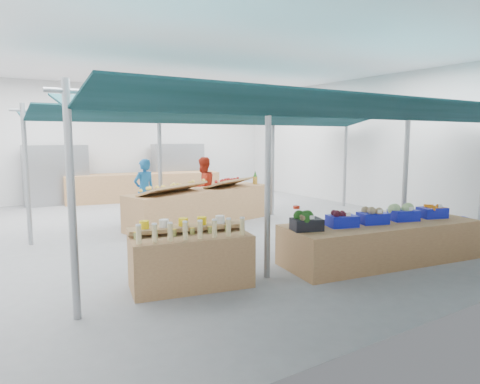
{
  "coord_description": "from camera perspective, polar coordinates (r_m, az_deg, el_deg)",
  "views": [
    {
      "loc": [
        -5.07,
        -9.5,
        2.31
      ],
      "look_at": [
        0.01,
        -1.6,
        1.09
      ],
      "focal_mm": 32.0,
      "sensor_mm": 36.0,
      "label": 1
    }
  ],
  "objects": [
    {
      "name": "back_shelving_right",
      "position": [
        17.09,
        -8.21,
        2.94
      ],
      "size": [
        2.0,
        0.5,
        2.0
      ],
      "primitive_type": "cube",
      "color": "#B23F33",
      "rests_on": "floor"
    },
    {
      "name": "apple_heap_yellow",
      "position": [
        10.62,
        -8.88,
        0.7
      ],
      "size": [
        2.02,
        1.44,
        0.27
      ],
      "rotation": [
        0.0,
        0.0,
        0.44
      ],
      "color": "#997247",
      "rests_on": "fruit_counter"
    },
    {
      "name": "crate_beets",
      "position": [
        7.75,
        13.47,
        -3.54
      ],
      "size": [
        0.59,
        0.49,
        0.29
      ],
      "rotation": [
        0.0,
        0.0,
        -0.32
      ],
      "color": "#0F18A8",
      "rests_on": "veg_counter"
    },
    {
      "name": "apple_heap_red",
      "position": [
        11.83,
        -1.5,
        1.46
      ],
      "size": [
        1.66,
        1.27,
        0.27
      ],
      "rotation": [
        0.0,
        0.0,
        0.44
      ],
      "color": "#997247",
      "rests_on": "fruit_counter"
    },
    {
      "name": "floor",
      "position": [
        11.01,
        -4.58,
        -4.72
      ],
      "size": [
        13.0,
        13.0,
        0.0
      ],
      "primitive_type": "plane",
      "color": "slate",
      "rests_on": "ground"
    },
    {
      "name": "sparrow",
      "position": [
        7.12,
        8.33,
        -3.43
      ],
      "size": [
        0.12,
        0.09,
        0.11
      ],
      "rotation": [
        0.0,
        0.0,
        -0.32
      ],
      "color": "brown",
      "rests_on": "crate_broccoli"
    },
    {
      "name": "awnings",
      "position": [
        9.7,
        4.21,
        10.17
      ],
      "size": [
        9.5,
        7.08,
        0.3
      ],
      "color": "#0A292B",
      "rests_on": "pole_grid"
    },
    {
      "name": "pole_grid",
      "position": [
        9.71,
        4.15,
        4.45
      ],
      "size": [
        10.0,
        4.6,
        3.0
      ],
      "color": "gray",
      "rests_on": "floor"
    },
    {
      "name": "crate_celeriac",
      "position": [
        8.17,
        17.29,
        -3.03
      ],
      "size": [
        0.59,
        0.49,
        0.31
      ],
      "rotation": [
        0.0,
        0.0,
        -0.32
      ],
      "color": "#0F18A8",
      "rests_on": "veg_counter"
    },
    {
      "name": "veg_counter",
      "position": [
        8.41,
        18.25,
        -6.33
      ],
      "size": [
        3.92,
        1.84,
        0.73
      ],
      "primitive_type": "cube",
      "rotation": [
        0.0,
        0.0,
        -0.16
      ],
      "color": "#8F5F3E",
      "rests_on": "floor"
    },
    {
      "name": "crate_stack",
      "position": [
        10.16,
        26.95,
        -4.79
      ],
      "size": [
        0.61,
        0.53,
        0.61
      ],
      "primitive_type": "cube",
      "rotation": [
        0.0,
        0.0,
        -0.43
      ],
      "color": "#0F18A8",
      "rests_on": "floor"
    },
    {
      "name": "vendor_right",
      "position": [
        12.6,
        -4.93,
        0.76
      ],
      "size": [
        0.95,
        0.81,
        1.71
      ],
      "primitive_type": "imported",
      "rotation": [
        0.0,
        0.0,
        3.36
      ],
      "color": "red",
      "rests_on": "floor"
    },
    {
      "name": "crate_carrots",
      "position": [
        9.18,
        24.23,
        -2.43
      ],
      "size": [
        0.59,
        0.49,
        0.29
      ],
      "rotation": [
        0.0,
        0.0,
        -0.32
      ],
      "color": "#0F18A8",
      "rests_on": "veg_counter"
    },
    {
      "name": "pole_ribbon",
      "position": [
        7.41,
        7.55,
        -2.2
      ],
      "size": [
        0.12,
        0.12,
        0.28
      ],
      "color": "red",
      "rests_on": "pole_grid"
    },
    {
      "name": "back_shelving_left",
      "position": [
        15.77,
        -23.26,
        2.04
      ],
      "size": [
        2.0,
        0.5,
        2.0
      ],
      "primitive_type": "cube",
      "color": "#B23F33",
      "rests_on": "floor"
    },
    {
      "name": "crate_broccoli",
      "position": [
        7.33,
        8.88,
        -3.83
      ],
      "size": [
        0.59,
        0.49,
        0.35
      ],
      "rotation": [
        0.0,
        0.0,
        -0.32
      ],
      "color": "black",
      "rests_on": "veg_counter"
    },
    {
      "name": "fruit_counter",
      "position": [
        11.41,
        -4.99,
        -1.95
      ],
      "size": [
        4.4,
        1.92,
        0.92
      ],
      "primitive_type": "cube",
      "rotation": [
        0.0,
        0.0,
        0.22
      ],
      "color": "#8F5F3E",
      "rests_on": "floor"
    },
    {
      "name": "crate_cabbage",
      "position": [
        8.65,
        20.98,
        -2.52
      ],
      "size": [
        0.59,
        0.49,
        0.35
      ],
      "rotation": [
        0.0,
        0.0,
        -0.32
      ],
      "color": "#0F18A8",
      "rests_on": "veg_counter"
    },
    {
      "name": "bottle_shelf",
      "position": [
        6.73,
        -6.63,
        -8.74
      ],
      "size": [
        1.95,
        1.42,
        1.09
      ],
      "rotation": [
        0.0,
        0.0,
        -0.21
      ],
      "color": "#8F5F3E",
      "rests_on": "floor"
    },
    {
      "name": "far_counter",
      "position": [
        16.01,
        -12.64,
        0.7
      ],
      "size": [
        5.54,
        2.09,
        0.98
      ],
      "primitive_type": "cube",
      "rotation": [
        0.0,
        0.0,
        -0.19
      ],
      "color": "#8F5F3E",
      "rests_on": "floor"
    },
    {
      "name": "hall",
      "position": [
        12.06,
        -7.98,
        8.93
      ],
      "size": [
        13.0,
        13.0,
        13.0
      ],
      "color": "silver",
      "rests_on": "ground"
    },
    {
      "name": "pineapple",
      "position": [
        12.59,
        2.03,
        1.89
      ],
      "size": [
        0.14,
        0.14,
        0.39
      ],
      "rotation": [
        0.0,
        0.0,
        0.44
      ],
      "color": "#8C6019",
      "rests_on": "fruit_counter"
    },
    {
      "name": "vendor_left",
      "position": [
        11.87,
        -12.64,
        0.2
      ],
      "size": [
        0.7,
        0.54,
        1.71
      ],
      "primitive_type": "imported",
      "rotation": [
        0.0,
        0.0,
        3.36
      ],
      "color": "#175B97",
      "rests_on": "floor"
    }
  ]
}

